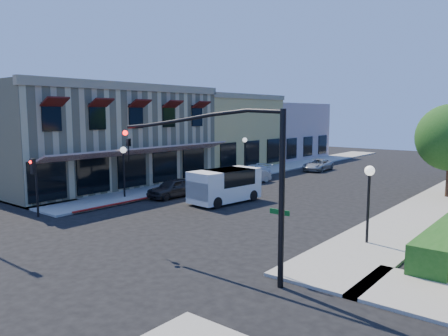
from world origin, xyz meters
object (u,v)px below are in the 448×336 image
Objects in this scene: secondary_signal at (35,177)px; lamppost_left_far at (245,147)px; parked_car_a at (173,188)px; parked_car_d at (318,165)px; lamppost_left_near at (124,159)px; white_van at (224,184)px; parked_car_c at (252,173)px; street_name_sign at (279,231)px; signal_mast_arm at (231,163)px; lamppost_right_near at (369,185)px; parked_car_b at (254,177)px.

secondary_signal is 0.93× the size of lamppost_left_far.
parked_car_a is 0.91× the size of parked_car_d.
lamppost_left_near is 21.95m from parked_car_d.
secondary_signal is 20.60m from lamppost_left_far.
white_van is 1.31× the size of parked_car_a.
lamppost_left_far is at bearing 90.00° from lamppost_left_near.
lamppost_left_far reaches higher than parked_car_c.
street_name_sign reaches higher than white_van.
signal_mast_arm reaches higher than lamppost_left_far.
secondary_signal is at bearing -85.66° from lamppost_left_near.
parked_car_a is at bearing 170.74° from lamppost_right_near.
parked_car_c is at bearing 138.52° from parked_car_b.
lamppost_left_near is 0.92× the size of parked_car_a.
parked_car_d is (-13.30, 21.53, -2.14)m from lamppost_right_near.
signal_mast_arm is 2.24× the size of lamppost_left_far.
lamppost_left_far is at bearing 91.39° from secondary_signal.
lamppost_right_near is at bearing 0.00° from lamppost_left_near.
parked_car_a is at bearing -78.79° from lamppost_left_far.
signal_mast_arm is at bearing -156.80° from street_name_sign.
lamppost_left_far is 1.00× the size of lamppost_right_near.
parked_car_d is (-12.30, 27.33, -1.11)m from street_name_sign.
signal_mast_arm is 13.97m from secondary_signal.
lamppost_left_far is 12.56m from white_van.
white_van is 1.20× the size of parked_car_d.
parked_car_d is (3.20, 28.13, -1.73)m from secondary_signal.
lamppost_right_near is at bearing 21.78° from secondary_signal.
signal_mast_arm is 2.41× the size of secondary_signal.
secondary_signal reaches higher than parked_car_a.
secondary_signal reaches higher than white_van.
parked_car_b is at bearing 111.50° from white_van.
lamppost_left_near is 11.66m from parked_car_b.
parked_car_a is (2.30, 2.40, -2.07)m from lamppost_left_near.
lamppost_right_near is 11.32m from white_van.
signal_mast_arm is at bearing -50.13° from white_van.
parked_car_c is (-13.70, 17.80, -1.03)m from street_name_sign.
secondary_signal is 17.88m from parked_car_b.
lamppost_left_far reaches higher than parked_car_b.
parked_car_a is at bearing -94.34° from parked_car_c.
parked_car_b is (0.88, 8.60, -0.13)m from parked_car_a.
parked_car_a is at bearing 78.68° from secondary_signal.
lamppost_left_near reaches higher than parked_car_d.
lamppost_left_far is at bearing 125.00° from signal_mast_arm.
lamppost_right_near is at bearing -39.47° from lamppost_left_far.
lamppost_right_near is 0.84× the size of parked_car_d.
white_van is 4.07m from parked_car_a.
lamppost_right_near is 25.40m from parked_car_d.
street_name_sign is 29.99m from parked_car_d.
white_van is (5.74, 9.80, -1.06)m from secondary_signal.
secondary_signal reaches higher than street_name_sign.
street_name_sign is at bearing -99.78° from lamppost_right_near.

